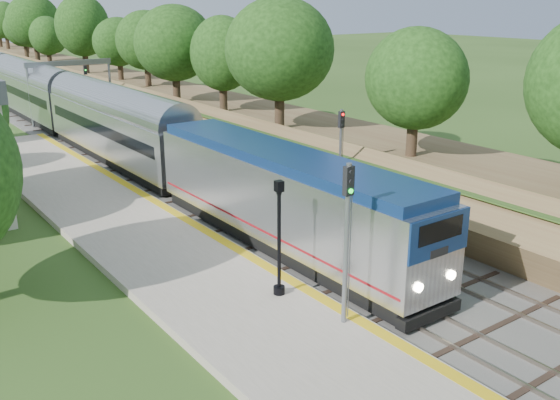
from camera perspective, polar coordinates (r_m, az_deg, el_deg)
trackbed at (r=70.85m, az=-19.92°, el=7.24°), size 9.50×170.00×0.28m
platform at (r=28.60m, az=-7.99°, el=-6.57°), size 6.40×68.00×0.38m
yellow_stripe at (r=29.83m, az=-3.17°, el=-4.94°), size 0.55×68.00×0.01m
embankment at (r=73.26m, az=-13.76°, el=9.62°), size 10.64×170.00×11.70m
signal_gantry at (r=65.57m, az=-18.67°, el=10.80°), size 8.40×0.38×6.20m
trees_behind_platform at (r=29.43m, az=-23.06°, el=1.83°), size 7.82×53.32×7.21m
train at (r=79.74m, az=-23.62°, el=9.63°), size 3.23×129.44×4.75m
lamppost_far at (r=25.10m, az=-0.08°, el=-4.12°), size 0.48×0.48×4.85m
signal_platform at (r=22.46m, az=6.14°, el=-2.51°), size 0.36×0.29×6.17m
signal_farside at (r=36.06m, az=5.55°, el=4.65°), size 0.32×0.26×5.89m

